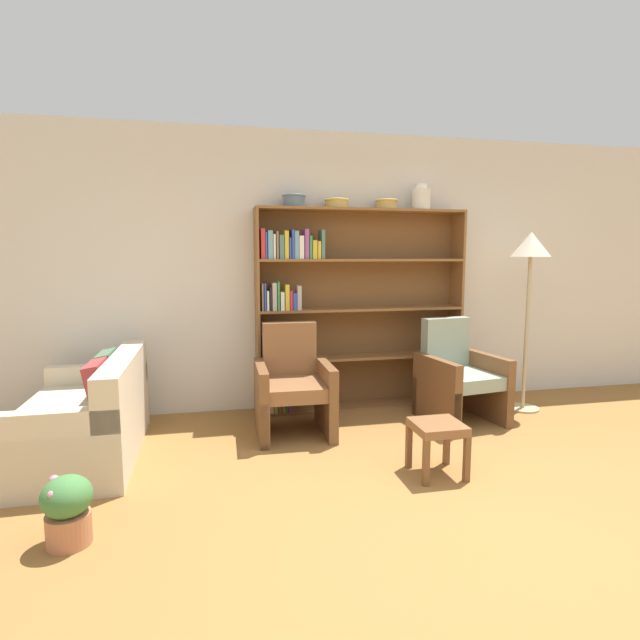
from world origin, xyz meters
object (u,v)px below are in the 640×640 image
(bowl_cream, at_px, (337,203))
(vase_tall, at_px, (421,199))
(footstool, at_px, (437,433))
(armchair_leather, at_px, (293,386))
(couch, at_px, (87,421))
(bookshelf, at_px, (341,308))
(bowl_copper, at_px, (386,204))
(bowl_slate, at_px, (294,200))
(armchair_cushioned, at_px, (458,377))
(potted_plant, at_px, (67,508))
(floor_lamp, at_px, (530,258))

(bowl_cream, xyz_separation_m, vase_tall, (0.87, 0.00, 0.06))
(footstool, bearing_deg, armchair_leather, 128.38)
(couch, xyz_separation_m, footstool, (2.48, -0.86, 0.02))
(bookshelf, xyz_separation_m, bowl_copper, (0.45, -0.02, 1.03))
(bowl_copper, bearing_deg, bowl_slate, 180.00)
(bowl_copper, relative_size, footstool, 0.58)
(bowl_copper, relative_size, vase_tall, 0.85)
(armchair_leather, bearing_deg, couch, 8.81)
(bowl_cream, xyz_separation_m, armchair_leather, (-0.53, -0.58, -1.64))
(bookshelf, height_order, vase_tall, vase_tall)
(bookshelf, bearing_deg, footstool, -81.27)
(couch, relative_size, armchair_cushioned, 1.58)
(bowl_slate, distance_m, bowl_copper, 0.92)
(bowl_cream, relative_size, armchair_cushioned, 0.26)
(vase_tall, distance_m, armchair_leather, 2.28)
(footstool, distance_m, potted_plant, 2.34)
(footstool, bearing_deg, bowl_cream, 100.84)
(potted_plant, bearing_deg, bowl_slate, 52.35)
(bowl_slate, height_order, armchair_cushioned, bowl_slate)
(armchair_leather, bearing_deg, armchair_cushioned, -178.71)
(bowl_cream, relative_size, floor_lamp, 0.14)
(vase_tall, relative_size, armchair_leather, 0.27)
(armchair_leather, height_order, footstool, armchair_leather)
(bookshelf, relative_size, bowl_cream, 8.66)
(bowl_copper, xyz_separation_m, floor_lamp, (1.33, -0.44, -0.53))
(bowl_copper, bearing_deg, couch, -163.40)
(bowl_cream, bearing_deg, bowl_copper, 0.00)
(footstool, height_order, potted_plant, potted_plant)
(bowl_slate, distance_m, vase_tall, 1.29)
(bookshelf, relative_size, bowl_copper, 9.58)
(armchair_cushioned, bearing_deg, armchair_leather, -8.29)
(vase_tall, xyz_separation_m, couch, (-3.04, -0.80, -1.82))
(armchair_cushioned, distance_m, footstool, 1.30)
(bookshelf, xyz_separation_m, footstool, (0.26, -1.68, -0.71))
(bowl_slate, relative_size, footstool, 0.61)
(bowl_cream, height_order, armchair_leather, bowl_cream)
(couch, relative_size, armchair_leather, 1.58)
(bowl_cream, height_order, bowl_copper, bowl_copper)
(armchair_leather, bearing_deg, bowl_cream, -131.23)
(bookshelf, relative_size, armchair_leather, 2.22)
(bookshelf, distance_m, bowl_cream, 1.03)
(bookshelf, xyz_separation_m, potted_plant, (-2.05, -2.06, -0.82))
(footstool, relative_size, potted_plant, 0.99)
(bowl_copper, xyz_separation_m, vase_tall, (0.37, 0.00, 0.06))
(floor_lamp, height_order, potted_plant, floor_lamp)
(armchair_leather, bearing_deg, bookshelf, -133.20)
(potted_plant, bearing_deg, vase_tall, 35.45)
(bowl_copper, height_order, couch, bowl_copper)
(bowl_slate, height_order, floor_lamp, bowl_slate)
(bookshelf, bearing_deg, vase_tall, -1.54)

